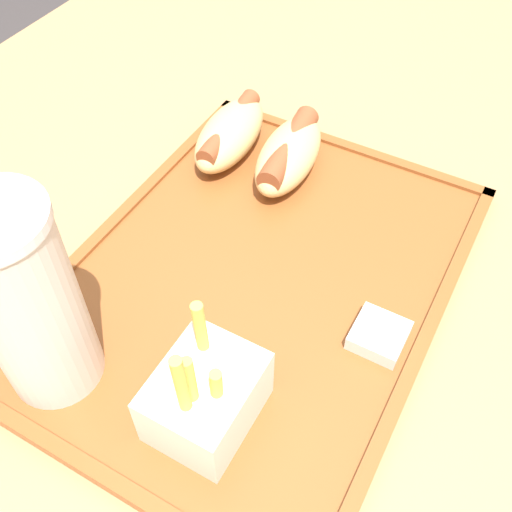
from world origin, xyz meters
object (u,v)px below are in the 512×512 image
hot_dog_far (230,133)px  sauce_cup_mayo (379,335)px  soda_cup (28,304)px  hot_dog_near (289,154)px  fries_carton (200,393)px

hot_dog_far → sauce_cup_mayo: 0.28m
soda_cup → hot_dog_near: 0.32m
soda_cup → hot_dog_near: (0.31, -0.05, -0.06)m
hot_dog_far → hot_dog_near: bearing=-90.0°
soda_cup → fries_carton: 0.14m
fries_carton → sauce_cup_mayo: fries_carton is taller
soda_cup → hot_dog_near: bearing=-9.8°
hot_dog_near → sauce_cup_mayo: 0.23m
soda_cup → hot_dog_near: soda_cup is taller
soda_cup → sauce_cup_mayo: bearing=-55.0°
soda_cup → sauce_cup_mayo: size_ratio=4.90×
hot_dog_far → fries_carton: (-0.28, -0.14, 0.01)m
soda_cup → fries_carton: soda_cup is taller
hot_dog_far → fries_carton: bearing=-153.2°
hot_dog_far → sauce_cup_mayo: size_ratio=3.05×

